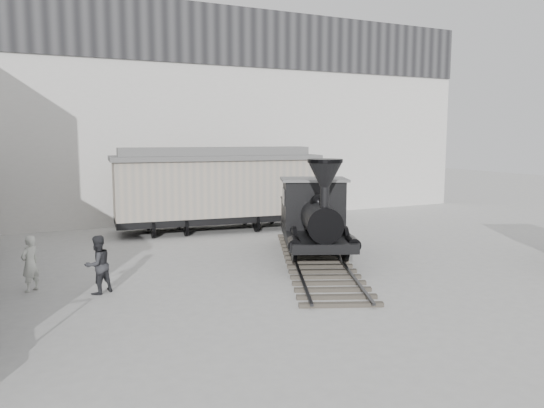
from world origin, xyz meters
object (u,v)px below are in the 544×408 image
locomotive (315,222)px  boxcar (216,187)px  visitor_b (98,265)px  visitor_a (30,264)px

locomotive → boxcar: size_ratio=1.05×
boxcar → visitor_b: boxcar is taller
locomotive → visitor_b: locomotive is taller
locomotive → visitor_b: bearing=-148.1°
locomotive → visitor_b: size_ratio=6.17×
locomotive → boxcar: bearing=123.6°
locomotive → visitor_b: 7.80m
locomotive → visitor_b: (-7.69, -1.19, -0.50)m
locomotive → visitor_a: (-9.40, -0.15, -0.52)m
visitor_a → visitor_b: 2.00m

